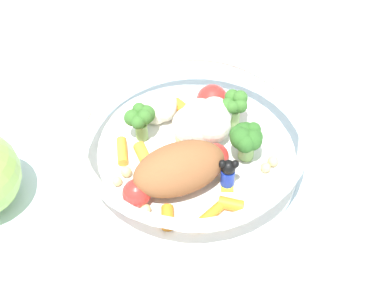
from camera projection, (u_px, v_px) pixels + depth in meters
name	position (u px, v px, depth m)	size (l,w,h in m)	color
ground_plane	(190.00, 175.00, 0.56)	(2.40, 2.40, 0.00)	silver
food_container	(192.00, 141.00, 0.55)	(0.22, 0.22, 0.06)	white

